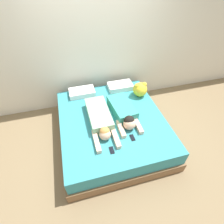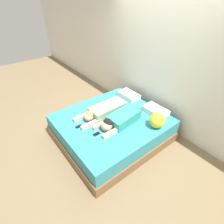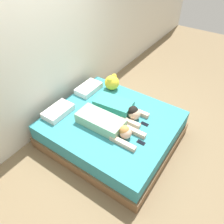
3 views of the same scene
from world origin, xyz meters
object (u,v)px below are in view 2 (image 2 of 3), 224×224
at_px(person_right, 119,120).
at_px(cell_phone_right, 96,134).
at_px(cell_phone_left, 79,126).
at_px(pillow_head_right, 156,111).
at_px(person_left, 104,110).
at_px(bed, 112,128).
at_px(pillow_head_left, 129,95).
at_px(plush_toy, 157,120).

distance_m(person_right, cell_phone_right, 0.50).
bearing_deg(person_right, cell_phone_left, -121.66).
height_order(pillow_head_right, person_left, person_left).
xyz_separation_m(pillow_head_right, cell_phone_left, (-0.58, -1.45, -0.05)).
relative_size(pillow_head_right, person_left, 0.46).
xyz_separation_m(bed, cell_phone_right, (0.19, -0.50, 0.24)).
height_order(bed, pillow_head_left, pillow_head_left).
height_order(bed, person_right, person_right).
distance_m(bed, pillow_head_right, 0.95).
xyz_separation_m(pillow_head_left, person_left, (0.18, -0.85, 0.03)).
distance_m(pillow_head_left, cell_phone_right, 1.44).
bearing_deg(person_right, pillow_head_left, 126.82).
height_order(pillow_head_right, plush_toy, plush_toy).
bearing_deg(cell_phone_right, pillow_head_right, 81.04).
height_order(person_right, plush_toy, plush_toy).
xyz_separation_m(pillow_head_right, person_right, (-0.19, -0.82, 0.04)).
height_order(person_left, person_right, person_right).
height_order(bed, plush_toy, plush_toy).
bearing_deg(cell_phone_right, person_right, 87.89).
distance_m(person_left, plush_toy, 1.06).
xyz_separation_m(bed, pillow_head_left, (-0.40, 0.81, 0.29)).
height_order(person_left, cell_phone_right, person_left).
bearing_deg(cell_phone_right, cell_phone_left, -159.48).
bearing_deg(bed, pillow_head_right, 63.78).
xyz_separation_m(cell_phone_right, plush_toy, (0.51, 0.98, 0.14)).
bearing_deg(cell_phone_left, pillow_head_right, 68.24).
xyz_separation_m(person_left, cell_phone_right, (0.41, -0.46, -0.08)).
distance_m(cell_phone_right, plush_toy, 1.12).
bearing_deg(cell_phone_left, cell_phone_right, 20.52).
relative_size(person_left, plush_toy, 3.79).
bearing_deg(pillow_head_right, person_right, -102.99).
xyz_separation_m(bed, pillow_head_right, (0.40, 0.81, 0.29)).
bearing_deg(cell_phone_left, person_left, 93.59).
bearing_deg(person_left, pillow_head_right, 54.10).
bearing_deg(person_left, cell_phone_right, -48.30).
height_order(pillow_head_left, person_right, person_right).
bearing_deg(bed, person_left, -169.88).
bearing_deg(bed, person_right, -1.26).
bearing_deg(person_left, cell_phone_left, -86.41).
height_order(person_left, cell_phone_left, person_left).
distance_m(bed, cell_phone_right, 0.59).
height_order(pillow_head_left, plush_toy, plush_toy).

